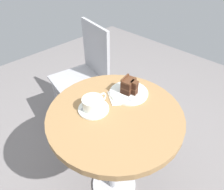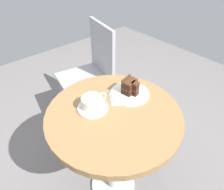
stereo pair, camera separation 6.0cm
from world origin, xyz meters
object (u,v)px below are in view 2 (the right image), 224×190
(coffee_cup, at_px, (92,102))
(teaspoon, at_px, (87,101))
(cafe_chair, at_px, (93,69))
(cake_slice, at_px, (130,87))
(saucer, at_px, (93,108))
(cake_plate, at_px, (130,93))
(napkin, at_px, (123,97))
(fork, at_px, (118,95))

(coffee_cup, relative_size, teaspoon, 1.51)
(cafe_chair, bearing_deg, cake_slice, -5.61)
(saucer, bearing_deg, coffee_cup, 55.19)
(coffee_cup, height_order, cake_plate, coffee_cup)
(cake_plate, bearing_deg, napkin, 174.78)
(napkin, bearing_deg, cake_slice, -3.24)
(fork, bearing_deg, teaspoon, 59.41)
(saucer, height_order, cafe_chair, cafe_chair)
(fork, distance_m, cafe_chair, 0.64)
(coffee_cup, height_order, fork, coffee_cup)
(cake_plate, bearing_deg, saucer, 169.67)
(cake_plate, relative_size, fork, 1.53)
(fork, xyz_separation_m, napkin, (0.01, -0.02, -0.01))
(napkin, bearing_deg, cafe_chair, 69.02)
(coffee_cup, relative_size, cake_slice, 1.58)
(cafe_chair, bearing_deg, cake_plate, -5.67)
(teaspoon, relative_size, cafe_chair, 0.10)
(fork, bearing_deg, coffee_cup, 75.90)
(saucer, bearing_deg, teaspoon, 86.14)
(cake_slice, relative_size, napkin, 0.48)
(saucer, relative_size, napkin, 0.83)
(saucer, distance_m, coffee_cup, 0.03)
(saucer, relative_size, coffee_cup, 1.09)
(cake_slice, xyz_separation_m, napkin, (-0.05, 0.00, -0.05))
(teaspoon, height_order, cake_slice, cake_slice)
(saucer, relative_size, cake_plate, 0.73)
(teaspoon, height_order, napkin, teaspoon)
(cake_slice, bearing_deg, cafe_chair, 73.38)
(saucer, bearing_deg, cafe_chair, 54.42)
(cake_plate, height_order, cafe_chair, cafe_chair)
(cafe_chair, bearing_deg, fork, -11.69)
(cake_plate, height_order, fork, fork)
(cake_plate, distance_m, cake_slice, 0.04)
(saucer, height_order, cake_slice, cake_slice)
(coffee_cup, distance_m, cake_plate, 0.22)
(teaspoon, bearing_deg, napkin, -47.36)
(teaspoon, distance_m, cake_plate, 0.23)
(teaspoon, distance_m, napkin, 0.19)
(coffee_cup, distance_m, cake_slice, 0.22)
(teaspoon, bearing_deg, cafe_chair, 32.34)
(coffee_cup, bearing_deg, cake_slice, -11.08)
(cake_slice, xyz_separation_m, fork, (-0.06, 0.02, -0.04))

